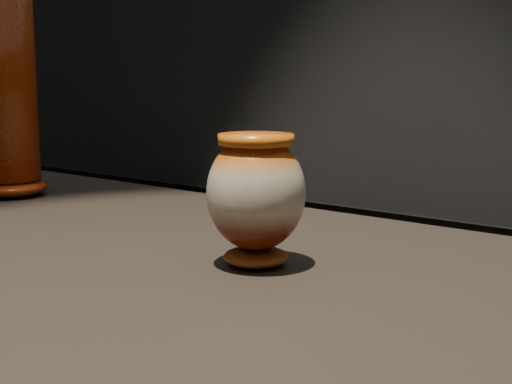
% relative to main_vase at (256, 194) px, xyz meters
% --- Properties ---
extents(main_vase, '(0.12, 0.12, 0.15)m').
position_rel_main_vase_xyz_m(main_vase, '(0.00, 0.00, 0.00)').
color(main_vase, '#641A08').
rests_on(main_vase, display_plinth).
extents(tall_vase, '(0.16, 0.16, 0.39)m').
position_rel_main_vase_xyz_m(tall_vase, '(-0.64, 0.09, 0.11)').
color(tall_vase, '#D0520D').
rests_on(tall_vase, display_plinth).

